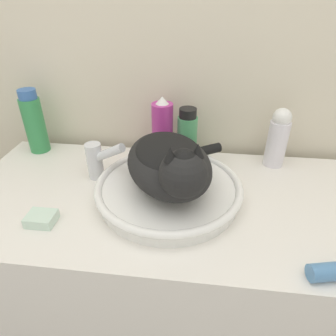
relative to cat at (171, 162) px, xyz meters
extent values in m
cube|color=beige|center=(0.00, 0.33, 0.28)|extent=(8.00, 0.05, 2.40)
cube|color=white|center=(0.00, 0.02, -0.52)|extent=(1.13, 0.52, 0.81)
cylinder|color=white|center=(-0.01, 0.01, -0.10)|extent=(0.36, 0.36, 0.04)
torus|color=white|center=(-0.01, 0.01, -0.08)|extent=(0.38, 0.38, 0.02)
ellipsoid|color=black|center=(-0.01, 0.01, -0.01)|extent=(0.29, 0.34, 0.11)
ellipsoid|color=black|center=(-0.01, 0.01, 0.02)|extent=(0.23, 0.26, 0.05)
sphere|color=black|center=(0.04, -0.09, 0.03)|extent=(0.10, 0.10, 0.10)
sphere|color=black|center=(0.04, -0.09, 0.06)|extent=(0.06, 0.06, 0.06)
cone|color=black|center=(0.01, -0.10, 0.08)|extent=(0.03, 0.03, 0.03)
cone|color=black|center=(0.06, -0.08, 0.08)|extent=(0.03, 0.03, 0.03)
cylinder|color=black|center=(0.04, 0.14, -0.05)|extent=(0.19, 0.13, 0.03)
cylinder|color=silver|center=(-0.23, 0.09, -0.08)|extent=(0.04, 0.04, 0.06)
cylinder|color=silver|center=(-0.18, 0.07, -0.03)|extent=(0.11, 0.06, 0.08)
cylinder|color=silver|center=(-0.23, 0.09, -0.03)|extent=(0.04, 0.04, 0.04)
cylinder|color=#4CA366|center=(0.02, 0.22, -0.04)|extent=(0.06, 0.06, 0.14)
cylinder|color=black|center=(0.02, 0.22, 0.04)|extent=(0.05, 0.05, 0.03)
cylinder|color=#338C4C|center=(-0.47, 0.22, -0.03)|extent=(0.06, 0.06, 0.18)
cylinder|color=#3866AD|center=(-0.47, 0.22, 0.08)|extent=(0.05, 0.05, 0.03)
cylinder|color=#B2338C|center=(-0.05, 0.22, -0.03)|extent=(0.06, 0.06, 0.18)
cone|color=white|center=(-0.05, 0.22, 0.08)|extent=(0.04, 0.04, 0.02)
cylinder|color=silver|center=(0.29, 0.22, -0.04)|extent=(0.06, 0.06, 0.14)
sphere|color=white|center=(0.29, 0.22, 0.04)|extent=(0.05, 0.05, 0.05)
cube|color=silver|center=(-0.29, -0.12, -0.10)|extent=(0.06, 0.05, 0.02)
camera|label=1|loc=(0.07, -0.61, 0.36)|focal=32.00mm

